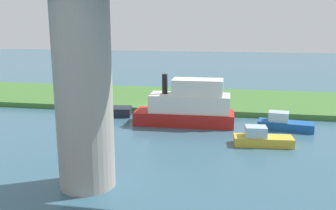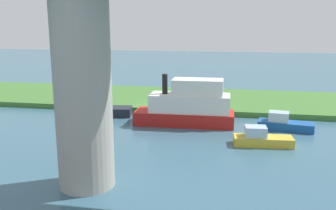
# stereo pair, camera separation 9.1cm
# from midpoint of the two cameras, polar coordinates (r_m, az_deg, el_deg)

# --- Properties ---
(ground_plane) EXTENTS (160.00, 160.00, 0.00)m
(ground_plane) POSITION_cam_midpoint_polar(r_m,az_deg,el_deg) (34.97, -1.78, -1.34)
(ground_plane) COLOR #386075
(grassy_bank) EXTENTS (80.00, 12.00, 0.50)m
(grassy_bank) POSITION_cam_midpoint_polar(r_m,az_deg,el_deg) (40.66, 0.00, 0.99)
(grassy_bank) COLOR #427533
(grassy_bank) RESTS_ON ground
(bridge_pylon) EXTENTS (2.88, 2.88, 10.23)m
(bridge_pylon) POSITION_cam_midpoint_polar(r_m,az_deg,el_deg) (18.91, -13.03, 2.33)
(bridge_pylon) COLOR #9E998E
(bridge_pylon) RESTS_ON ground
(person_on_bank) EXTENTS (0.50, 0.50, 1.39)m
(person_on_bank) POSITION_cam_midpoint_polar(r_m,az_deg,el_deg) (37.39, 4.03, 1.43)
(person_on_bank) COLOR #2D334C
(person_on_bank) RESTS_ON grassy_bank
(mooring_post) EXTENTS (0.20, 0.20, 0.81)m
(mooring_post) POSITION_cam_midpoint_polar(r_m,az_deg,el_deg) (38.22, -10.73, 1.03)
(mooring_post) COLOR brown
(mooring_post) RESTS_ON grassy_bank
(houseboat_blue) EXTENTS (8.34, 2.95, 4.23)m
(houseboat_blue) POSITION_cam_midpoint_polar(r_m,az_deg,el_deg) (31.00, 2.97, -0.17)
(houseboat_blue) COLOR red
(houseboat_blue) RESTS_ON ground
(motorboat_white) EXTENTS (4.15, 1.76, 1.35)m
(motorboat_white) POSITION_cam_midpoint_polar(r_m,az_deg,el_deg) (26.70, 14.10, -5.03)
(motorboat_white) COLOR gold
(motorboat_white) RESTS_ON ground
(skiff_small) EXTENTS (5.32, 2.55, 1.70)m
(skiff_small) POSITION_cam_midpoint_polar(r_m,az_deg,el_deg) (34.63, -10.29, -0.63)
(skiff_small) COLOR #1E232D
(skiff_small) RESTS_ON ground
(pontoon_yellow) EXTENTS (4.46, 2.16, 1.43)m
(pontoon_yellow) POSITION_cam_midpoint_polar(r_m,az_deg,el_deg) (31.05, 17.34, -2.72)
(pontoon_yellow) COLOR #195199
(pontoon_yellow) RESTS_ON ground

